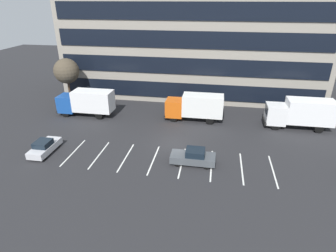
% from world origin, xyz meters
% --- Properties ---
extents(ground_plane, '(120.00, 120.00, 0.00)m').
position_xyz_m(ground_plane, '(0.00, 0.00, 0.00)').
color(ground_plane, '#262628').
extents(office_building, '(38.98, 10.99, 14.40)m').
position_xyz_m(office_building, '(0.00, 17.95, 7.20)').
color(office_building, gray).
rests_on(office_building, ground_plane).
extents(lot_markings, '(19.74, 5.40, 0.01)m').
position_xyz_m(lot_markings, '(0.00, -3.80, 0.00)').
color(lot_markings, silver).
rests_on(lot_markings, ground_plane).
extents(box_truck_blue, '(7.42, 2.46, 3.44)m').
position_xyz_m(box_truck_blue, '(-12.50, 5.80, 1.94)').
color(box_truck_blue, '#194799').
rests_on(box_truck_blue, ground_plane).
extents(box_truck_white, '(7.73, 2.56, 3.58)m').
position_xyz_m(box_truck_white, '(14.24, 6.43, 2.02)').
color(box_truck_white, white).
rests_on(box_truck_white, ground_plane).
extents(box_truck_orange, '(7.31, 2.42, 3.39)m').
position_xyz_m(box_truck_orange, '(1.72, 6.66, 1.91)').
color(box_truck_orange, '#D85914').
rests_on(box_truck_orange, ground_plane).
extents(sedan_charcoal, '(4.22, 1.77, 1.51)m').
position_xyz_m(sedan_charcoal, '(2.47, -3.77, 0.71)').
color(sedan_charcoal, '#474C51').
rests_on(sedan_charcoal, ground_plane).
extents(sedan_silver, '(1.65, 3.94, 1.41)m').
position_xyz_m(sedan_silver, '(-12.56, -4.33, 0.67)').
color(sedan_silver, silver).
rests_on(sedan_silver, ground_plane).
extents(bare_tree, '(3.55, 3.55, 6.65)m').
position_xyz_m(bare_tree, '(-17.00, 9.77, 4.86)').
color(bare_tree, '#473323').
rests_on(bare_tree, ground_plane).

